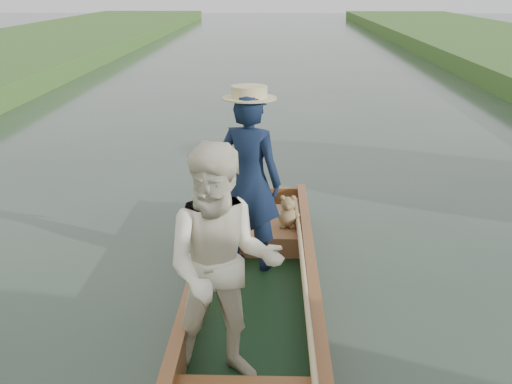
{
  "coord_description": "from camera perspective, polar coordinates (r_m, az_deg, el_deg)",
  "views": [
    {
      "loc": [
        0.17,
        -5.14,
        2.83
      ],
      "look_at": [
        0.0,
        0.6,
        0.95
      ],
      "focal_mm": 45.0,
      "sensor_mm": 36.0,
      "label": 1
    }
  ],
  "objects": [
    {
      "name": "punt",
      "position": [
        5.45,
        -1.1,
        -5.39
      ],
      "size": [
        1.19,
        5.0,
        1.89
      ],
      "color": "black",
      "rests_on": "ground"
    },
    {
      "name": "trees_far",
      "position": [
        8.68,
        -6.93,
        15.75
      ],
      "size": [
        21.14,
        7.21,
        4.47
      ],
      "color": "#47331E",
      "rests_on": "ground"
    },
    {
      "name": "ground",
      "position": [
        5.87,
        -0.18,
        -10.69
      ],
      "size": [
        120.0,
        120.0,
        0.0
      ],
      "primitive_type": "plane",
      "color": "#283D30",
      "rests_on": "ground"
    }
  ]
}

